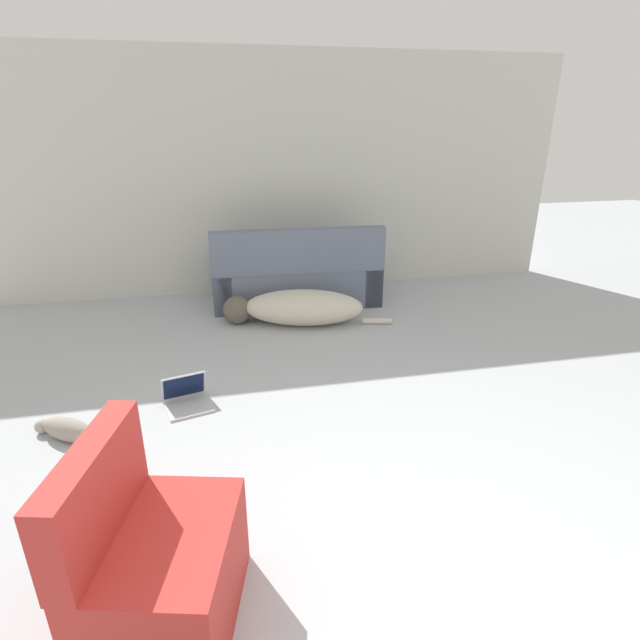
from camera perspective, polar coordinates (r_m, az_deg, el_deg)
wall_back at (r=5.98m, az=-5.30°, el=15.99°), size 6.96×0.06×2.67m
couch at (r=5.67m, az=-2.74°, el=4.88°), size 1.87×0.89×0.90m
dog at (r=5.08m, az=-2.61°, el=1.42°), size 1.72×0.76×0.35m
cat at (r=3.72m, az=-27.03°, el=-11.08°), size 0.53×0.37×0.16m
laptop_open at (r=3.83m, az=-15.05°, el=-8.30°), size 0.39×0.38×0.23m
side_chair at (r=2.32m, az=-18.24°, el=-25.03°), size 0.70×0.78×0.85m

